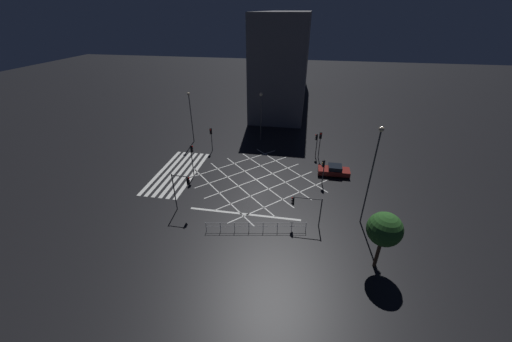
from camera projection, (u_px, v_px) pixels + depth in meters
ground_plane at (256, 180)px, 36.36m from camera, size 200.00×200.00×0.00m
road_markings at (207, 177)px, 36.95m from camera, size 17.94×22.12×0.01m
office_building at (285, 58)px, 64.03m from camera, size 37.53×10.06×18.56m
traffic_light_nw_main at (320, 140)px, 40.28m from camera, size 0.39×0.36×3.99m
traffic_light_median_south at (192, 154)px, 35.55m from camera, size 0.36×0.39×4.45m
traffic_light_nw_cross at (316, 140)px, 40.85m from camera, size 0.36×0.39×3.55m
traffic_light_sw_main at (211, 135)px, 42.43m from camera, size 0.39×0.36×3.70m
traffic_light_median_north at (323, 167)px, 34.35m from camera, size 0.36×0.39×3.33m
traffic_light_se_cross at (182, 185)px, 29.25m from camera, size 0.36×1.96×4.43m
traffic_light_ne_cross at (304, 204)px, 27.60m from camera, size 0.36×2.96×3.36m
street_lamp_east at (261, 107)px, 44.41m from camera, size 0.53×0.53×7.87m
street_lamp_west at (373, 164)px, 25.82m from camera, size 0.46×0.46×10.32m
street_lamp_far at (190, 110)px, 44.21m from camera, size 0.44×0.44×8.03m
street_tree_near at (385, 229)px, 22.18m from camera, size 2.75×2.75×5.42m
waiting_car at (334, 170)px, 37.12m from camera, size 1.80×4.07×1.36m
pedestrian_railing at (256, 226)px, 27.62m from camera, size 1.73×9.62×1.05m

